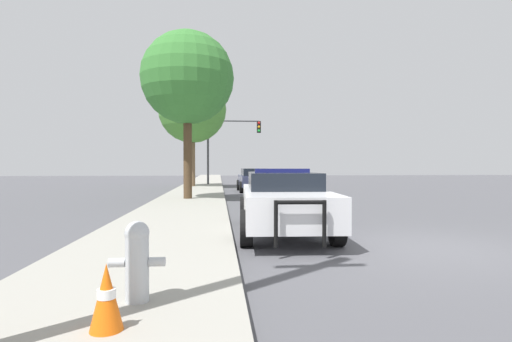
{
  "coord_description": "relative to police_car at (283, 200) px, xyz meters",
  "views": [
    {
      "loc": [
        -3.89,
        -7.21,
        1.57
      ],
      "look_at": [
        -1.51,
        17.95,
        1.22
      ],
      "focal_mm": 28.0,
      "sensor_mm": 36.0,
      "label": 1
    }
  ],
  "objects": [
    {
      "name": "ground_plane",
      "position": [
        2.38,
        -1.98,
        -0.77
      ],
      "size": [
        110.0,
        110.0,
        0.0
      ],
      "primitive_type": "plane",
      "color": "#4F4F54"
    },
    {
      "name": "sidewalk_left",
      "position": [
        -2.72,
        -1.98,
        -0.71
      ],
      "size": [
        3.0,
        110.0,
        0.13
      ],
      "color": "#99968C",
      "rests_on": "ground_plane"
    },
    {
      "name": "police_car",
      "position": [
        0.0,
        0.0,
        0.0
      ],
      "size": [
        2.21,
        5.22,
        1.49
      ],
      "rotation": [
        0.0,
        0.0,
        3.09
      ],
      "color": "white",
      "rests_on": "ground_plane"
    },
    {
      "name": "fire_hydrant",
      "position": [
        -2.36,
        -4.91,
        -0.19
      ],
      "size": [
        0.58,
        0.26,
        0.85
      ],
      "color": "#B7BCC1",
      "rests_on": "sidewalk_left"
    },
    {
      "name": "traffic_light",
      "position": [
        -0.63,
        21.66,
        2.95
      ],
      "size": [
        4.16,
        0.35,
        5.03
      ],
      "color": "#424247",
      "rests_on": "sidewalk_left"
    },
    {
      "name": "car_background_midblock",
      "position": [
        0.64,
        14.6,
        -0.03
      ],
      "size": [
        1.98,
        4.12,
        1.39
      ],
      "rotation": [
        0.0,
        0.0,
        0.01
      ],
      "color": "#333856",
      "rests_on": "ground_plane"
    },
    {
      "name": "car_background_oncoming",
      "position": [
        4.81,
        27.25,
        -0.08
      ],
      "size": [
        1.98,
        4.67,
        1.25
      ],
      "rotation": [
        0.0,
        0.0,
        3.11
      ],
      "color": "maroon",
      "rests_on": "ground_plane"
    },
    {
      "name": "tree_sidewalk_near",
      "position": [
        -2.84,
        8.37,
        4.59
      ],
      "size": [
        4.03,
        4.03,
        7.27
      ],
      "color": "#4C3823",
      "rests_on": "sidewalk_left"
    },
    {
      "name": "tree_sidewalk_mid",
      "position": [
        -3.31,
        18.85,
        4.71
      ],
      "size": [
        4.71,
        4.71,
        7.73
      ],
      "color": "brown",
      "rests_on": "sidewalk_left"
    },
    {
      "name": "traffic_cone",
      "position": [
        -2.47,
        -5.64,
        -0.35
      ],
      "size": [
        0.29,
        0.29,
        0.59
      ],
      "color": "orange",
      "rests_on": "sidewalk_left"
    }
  ]
}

